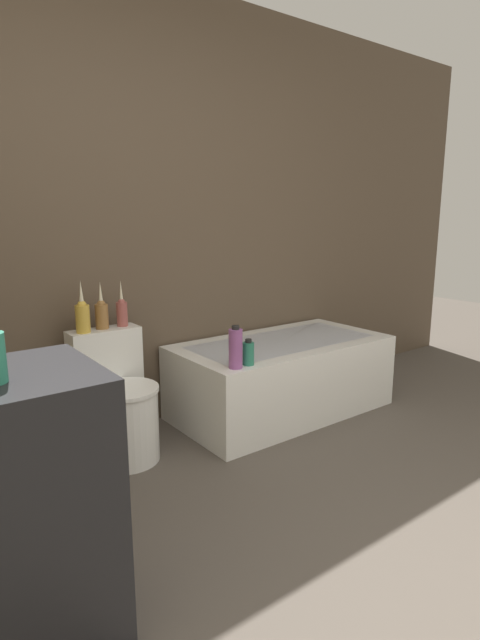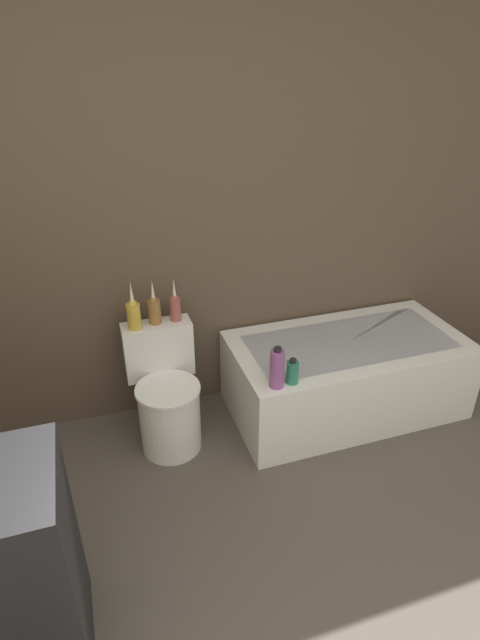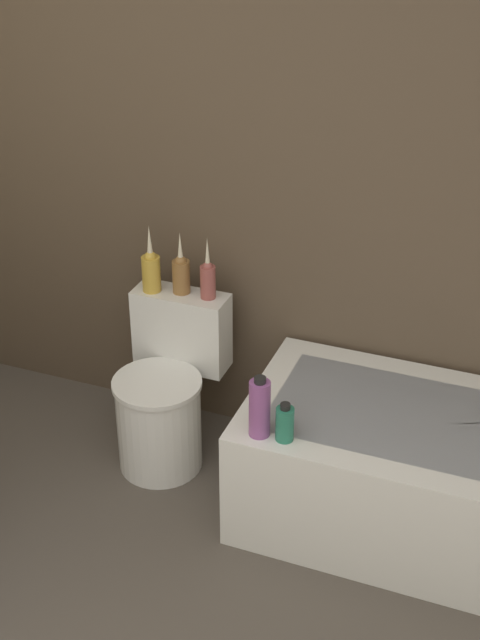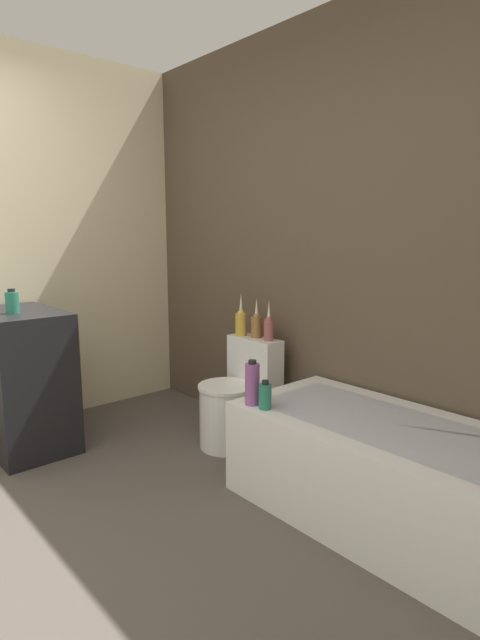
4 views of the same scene
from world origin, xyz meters
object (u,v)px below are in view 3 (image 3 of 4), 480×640
at_px(toilet, 166,396).
at_px(shampoo_bottle_tall, 260,408).
at_px(bathtub, 437,477).
at_px(vase_bronze, 208,278).
at_px(vase_silver, 181,272).
at_px(shampoo_bottle_short, 285,423).
at_px(vase_gold, 151,269).

xyz_separation_m(toilet, shampoo_bottle_tall, (0.53, -0.34, 0.30)).
height_order(bathtub, shampoo_bottle_tall, shampoo_bottle_tall).
bearing_deg(shampoo_bottle_tall, vase_bronze, 128.14).
bearing_deg(vase_silver, vase_bronze, -1.73).
xyz_separation_m(bathtub, shampoo_bottle_short, (-0.50, -0.28, 0.30)).
xyz_separation_m(toilet, shampoo_bottle_short, (0.62, -0.33, 0.26)).
relative_size(toilet, shampoo_bottle_tall, 2.90).
height_order(vase_gold, vase_silver, vase_gold).
bearing_deg(shampoo_bottle_short, vase_bronze, 134.00).
distance_m(bathtub, toilet, 1.12).
height_order(vase_gold, shampoo_bottle_short, vase_gold).
bearing_deg(bathtub, vase_silver, 167.95).
relative_size(toilet, vase_gold, 2.40).
distance_m(vase_silver, shampoo_bottle_short, 0.84).
height_order(vase_silver, shampoo_bottle_tall, vase_silver).
xyz_separation_m(bathtub, vase_bronze, (-1.00, 0.23, 0.52)).
xyz_separation_m(vase_gold, vase_bronze, (0.23, 0.03, -0.01)).
bearing_deg(vase_silver, vase_gold, -165.44).
height_order(vase_bronze, shampoo_bottle_short, vase_bronze).
bearing_deg(vase_gold, vase_silver, 14.56).
distance_m(vase_bronze, shampoo_bottle_tall, 0.68).
bearing_deg(bathtub, shampoo_bottle_short, -150.56).
bearing_deg(shampoo_bottle_short, vase_silver, 139.82).
bearing_deg(vase_gold, toilet, -53.46).
bearing_deg(shampoo_bottle_tall, bathtub, 25.87).
relative_size(vase_gold, vase_bronze, 1.09).
bearing_deg(vase_silver, shampoo_bottle_short, -40.18).
bearing_deg(vase_gold, shampoo_bottle_short, -33.76).
relative_size(vase_silver, vase_bronze, 1.00).
distance_m(shampoo_bottle_tall, shampoo_bottle_short, 0.10).
distance_m(vase_silver, shampoo_bottle_tall, 0.76).
relative_size(vase_gold, shampoo_bottle_short, 1.93).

